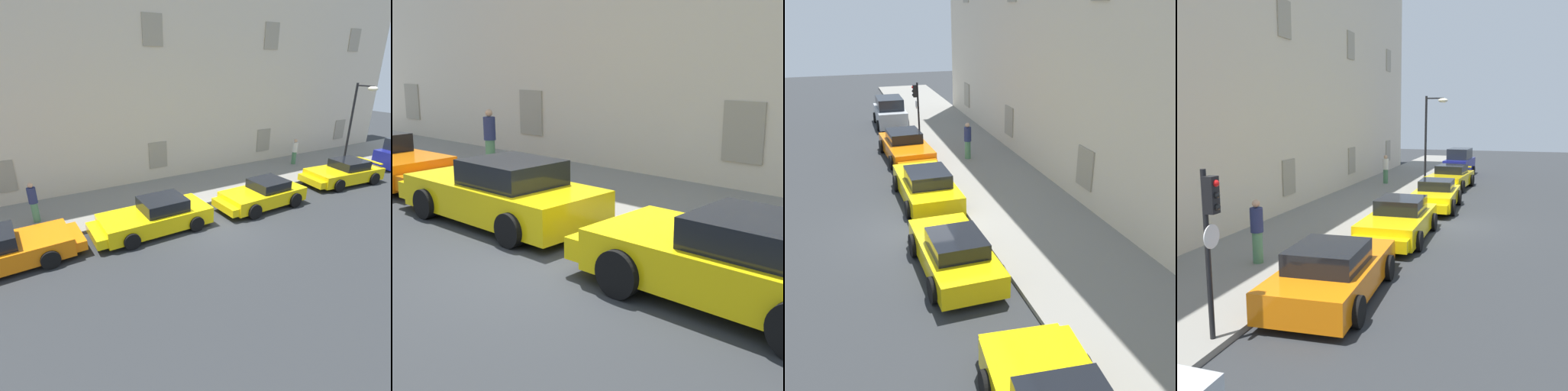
% 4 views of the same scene
% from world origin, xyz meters
% --- Properties ---
extents(ground_plane, '(80.00, 80.00, 0.00)m').
position_xyz_m(ground_plane, '(0.00, 0.00, 0.00)').
color(ground_plane, '#2B2D30').
extents(sidewalk, '(60.00, 4.43, 0.14)m').
position_xyz_m(sidewalk, '(0.00, 4.38, 0.07)').
color(sidewalk, gray).
rests_on(sidewalk, ground).
extents(building_facade, '(39.34, 5.08, 13.99)m').
position_xyz_m(building_facade, '(-0.00, 8.88, 7.01)').
color(building_facade, beige).
rests_on(building_facade, ground).
extents(sportscar_red_lead, '(5.11, 2.35, 1.33)m').
position_xyz_m(sportscar_red_lead, '(-8.04, 1.21, 0.59)').
color(sportscar_red_lead, orange).
rests_on(sportscar_red_lead, ground).
extents(sportscar_yellow_flank, '(4.95, 2.20, 1.36)m').
position_xyz_m(sportscar_yellow_flank, '(-2.68, 1.09, 0.59)').
color(sportscar_yellow_flank, yellow).
rests_on(sportscar_yellow_flank, ground).
extents(sportscar_white_middle, '(4.53, 2.14, 1.29)m').
position_xyz_m(sportscar_white_middle, '(2.82, 0.77, 0.59)').
color(sportscar_white_middle, yellow).
rests_on(sportscar_white_middle, ground).
extents(sportscar_tail_end, '(4.92, 2.51, 1.33)m').
position_xyz_m(sportscar_tail_end, '(9.12, 1.05, 0.60)').
color(sportscar_tail_end, yellow).
rests_on(sportscar_tail_end, ground).
extents(street_lamp, '(0.44, 1.42, 5.24)m').
position_xyz_m(street_lamp, '(11.93, 2.58, 3.80)').
color(street_lamp, black).
rests_on(street_lamp, sidewalk).
extents(pedestrian_admiring, '(0.47, 0.47, 1.79)m').
position_xyz_m(pedestrian_admiring, '(-6.83, 4.03, 1.06)').
color(pedestrian_admiring, '#4C7F59').
rests_on(pedestrian_admiring, sidewalk).
extents(pedestrian_strolling, '(0.46, 0.46, 1.71)m').
position_xyz_m(pedestrian_strolling, '(9.21, 4.90, 1.01)').
color(pedestrian_strolling, '#4C7F59').
rests_on(pedestrian_strolling, sidewalk).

